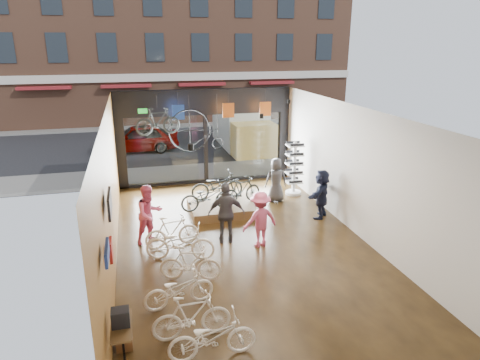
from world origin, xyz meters
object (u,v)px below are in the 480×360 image
object	(u,v)px
customer_4	(276,180)
display_bike_left	(207,197)
sunglasses_rack	(294,168)
floor_bike_3	(190,263)
hung_bike	(158,121)
display_bike_right	(217,186)
display_bike_mid	(242,190)
customer_1	(149,214)
customer_2	(226,213)
customer_3	(260,219)
floor_bike_5	(172,232)
floor_bike_2	(179,289)
display_platform	(225,207)
floor_bike_0	(212,337)
penny_farthing	(199,131)
customer_5	(321,194)
street_car	(138,138)
floor_bike_1	(192,317)
box_truck	(244,126)
floor_bike_4	(180,243)

from	to	relation	value
customer_4	display_bike_left	bearing A→B (deg)	26.76
sunglasses_rack	floor_bike_3	bearing A→B (deg)	-120.74
hung_bike	floor_bike_3	bearing A→B (deg)	169.40
customer_4	display_bike_right	bearing A→B (deg)	7.52
floor_bike_3	hung_bike	xyz separation A→B (m)	(-0.24, 5.75, 2.47)
display_bike_mid	customer_1	distance (m)	3.54
customer_2	customer_3	bearing A→B (deg)	161.13
floor_bike_5	hung_bike	world-z (taller)	hung_bike
floor_bike_2	customer_1	xyz separation A→B (m)	(-0.44, 3.38, 0.45)
display_platform	floor_bike_0	bearing A→B (deg)	-104.27
customer_2	hung_bike	distance (m)	4.68
floor_bike_2	display_bike_right	world-z (taller)	display_bike_right
floor_bike_3	customer_2	bearing A→B (deg)	-18.81
customer_1	customer_4	size ratio (longest dim) A/B	1.07
customer_4	penny_farthing	distance (m)	3.28
floor_bike_2	display_bike_mid	distance (m)	5.71
floor_bike_5	customer_5	bearing A→B (deg)	-88.61
street_car	customer_3	distance (m)	12.56
street_car	sunglasses_rack	bearing A→B (deg)	33.70
penny_farthing	hung_bike	xyz separation A→B (m)	(-1.42, -0.01, 0.43)
street_car	customer_4	size ratio (longest dim) A/B	2.61
floor_bike_0	customer_3	world-z (taller)	customer_3
street_car	penny_farthing	distance (m)	8.26
display_platform	display_bike_left	size ratio (longest dim) A/B	1.39
street_car	customer_5	size ratio (longest dim) A/B	2.58
display_platform	hung_bike	bearing A→B (deg)	141.02
customer_3	floor_bike_1	bearing A→B (deg)	42.76
display_bike_mid	penny_farthing	world-z (taller)	penny_farthing
street_car	customer_2	world-z (taller)	customer_2
customer_1	customer_3	size ratio (longest dim) A/B	1.06
floor_bike_5	display_bike_right	xyz separation A→B (m)	(1.85, 2.74, 0.32)
floor_bike_2	floor_bike_3	distance (m)	1.07
customer_5	customer_3	bearing A→B (deg)	-18.57
floor_bike_5	customer_1	xyz separation A→B (m)	(-0.58, 0.48, 0.40)
box_truck	hung_bike	bearing A→B (deg)	-125.69
floor_bike_5	display_bike_left	size ratio (longest dim) A/B	0.90
floor_bike_1	floor_bike_4	world-z (taller)	floor_bike_4
floor_bike_1	display_bike_left	bearing A→B (deg)	-14.15
box_truck	display_platform	xyz separation A→B (m)	(-2.88, -8.42, -1.13)
street_car	display_bike_left	world-z (taller)	street_car
floor_bike_2	floor_bike_5	size ratio (longest dim) A/B	1.01
street_car	hung_bike	distance (m)	8.13
floor_bike_4	customer_5	bearing A→B (deg)	-54.70
box_truck	display_bike_mid	bearing A→B (deg)	-105.24
display_bike_right	display_bike_left	bearing A→B (deg)	147.51
street_car	customer_5	bearing A→B (deg)	27.70
floor_bike_0	customer_1	size ratio (longest dim) A/B	0.95
display_bike_mid	hung_bike	size ratio (longest dim) A/B	0.95
floor_bike_1	penny_farthing	bearing A→B (deg)	-11.59
display_bike_mid	sunglasses_rack	bearing A→B (deg)	-83.58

